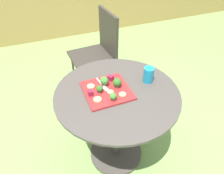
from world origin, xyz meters
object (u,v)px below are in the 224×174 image
salad_plate (107,90)px  fork (103,85)px  drinking_glass (148,75)px  patio_chair (99,48)px

salad_plate → fork: (-0.01, 0.05, 0.01)m
drinking_glass → salad_plate: bearing=179.8°
drinking_glass → fork: drinking_glass is taller
fork → drinking_glass: bearing=-8.9°
patio_chair → fork: bearing=-106.7°
patio_chair → salad_plate: (-0.25, -0.91, 0.19)m
salad_plate → fork: bearing=102.3°
patio_chair → fork: patio_chair is taller
salad_plate → drinking_glass: drinking_glass is taller
salad_plate → drinking_glass: bearing=-0.2°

